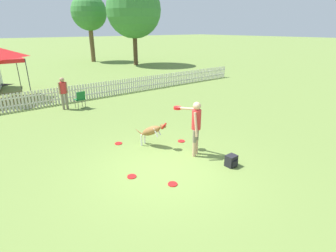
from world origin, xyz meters
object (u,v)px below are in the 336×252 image
handler_person (195,122)px  tree_right_grove (134,10)px  backpack_on_grass (231,161)px  folding_chair_blue_left (80,98)px  frisbee_far_scatter (173,184)px  spectator_standing (63,90)px  frisbee_near_handler (118,143)px  tree_left_grove (89,13)px  frisbee_near_dog (181,141)px  leaping_dog (152,131)px  frisbee_midfield (132,176)px

handler_person → tree_right_grove: bearing=36.2°
backpack_on_grass → folding_chair_blue_left: 8.54m
frisbee_far_scatter → spectator_standing: 8.51m
frisbee_near_handler → folding_chair_blue_left: folding_chair_blue_left is taller
spectator_standing → tree_left_grove: tree_left_grove is taller
handler_person → folding_chair_blue_left: bearing=70.3°
frisbee_near_dog → tree_right_grove: 21.73m
frisbee_near_dog → backpack_on_grass: backpack_on_grass is taller
frisbee_near_handler → tree_right_grove: (11.45, 17.50, 5.50)m
leaping_dog → frisbee_near_handler: bearing=-74.6°
handler_person → backpack_on_grass: (0.34, -1.22, -0.93)m
leaping_dog → spectator_standing: size_ratio=0.73×
backpack_on_grass → folding_chair_blue_left: folding_chair_blue_left is taller
frisbee_midfield → folding_chair_blue_left: bearing=79.5°
handler_person → frisbee_midfield: handler_person is taller
frisbee_far_scatter → backpack_on_grass: backpack_on_grass is taller
leaping_dog → tree_right_grove: bearing=-147.1°
frisbee_far_scatter → tree_right_grove: tree_right_grove is taller
folding_chair_blue_left → tree_left_grove: bearing=-119.3°
handler_person → spectator_standing: bearing=74.9°
frisbee_midfield → frisbee_near_handler: bearing=70.9°
backpack_on_grass → spectator_standing: 9.00m
folding_chair_blue_left → tree_right_grove: bearing=-135.4°
frisbee_far_scatter → frisbee_near_dog: bearing=44.5°
frisbee_near_dog → folding_chair_blue_left: folding_chair_blue_left is taller
frisbee_far_scatter → folding_chair_blue_left: bearing=85.1°
frisbee_midfield → spectator_standing: bearing=84.9°
frisbee_near_handler → frisbee_near_dog: size_ratio=1.00×
frisbee_midfield → folding_chair_blue_left: (1.33, 7.17, 0.52)m
frisbee_far_scatter → tree_left_grove: bearing=70.9°
frisbee_near_dog → tree_right_grove: (9.59, 18.71, 5.50)m
frisbee_near_handler → tree_left_grove: size_ratio=0.03×
leaping_dog → backpack_on_grass: bearing=85.0°
leaping_dog → tree_left_grove: bearing=-135.8°
handler_person → leaping_dog: 1.59m
frisbee_near_handler → spectator_standing: 5.40m
frisbee_near_dog → backpack_on_grass: 2.24m
frisbee_near_dog → folding_chair_blue_left: bearing=101.6°
frisbee_midfield → spectator_standing: (0.67, 7.48, 0.94)m
frisbee_near_dog → frisbee_far_scatter: (-1.97, -1.94, 0.00)m
frisbee_near_handler → spectator_standing: size_ratio=0.16×
spectator_standing → tree_right_grove: size_ratio=0.19×
tree_right_grove → tree_left_grove: bearing=113.2°
frisbee_midfield → frisbee_far_scatter: 1.16m
leaping_dog → frisbee_near_handler: (-0.81, 0.89, -0.55)m
frisbee_midfield → tree_left_grove: (9.77, 25.35, 5.38)m
handler_person → backpack_on_grass: 1.57m
frisbee_near_handler → tree_right_grove: tree_right_grove is taller
handler_person → frisbee_midfield: bearing=151.6°
backpack_on_grass → tree_left_grove: 28.07m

